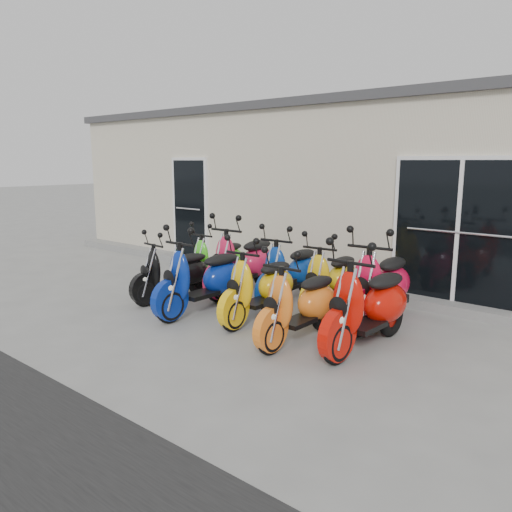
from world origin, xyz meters
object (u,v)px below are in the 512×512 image
(scooter_front_blue, at_px, (203,268))
(scooter_front_orange_a, at_px, (260,277))
(scooter_back_green, at_px, (217,253))
(scooter_front_orange_b, at_px, (300,293))
(scooter_back_blue, at_px, (290,263))
(scooter_front_black, at_px, (174,265))
(scooter_front_red, at_px, (369,293))
(scooter_back_yellow, at_px, (332,270))
(scooter_back_red, at_px, (243,253))
(scooter_back_extra, at_px, (381,274))

(scooter_front_blue, distance_m, scooter_front_orange_a, 0.92)
(scooter_front_orange_a, xyz_separation_m, scooter_back_green, (-1.92, 1.10, -0.04))
(scooter_front_orange_b, bearing_deg, scooter_front_blue, 178.64)
(scooter_back_green, bearing_deg, scooter_front_blue, -51.96)
(scooter_back_blue, bearing_deg, scooter_back_green, 173.75)
(scooter_back_green, distance_m, scooter_back_blue, 1.70)
(scooter_front_orange_a, bearing_deg, scooter_front_black, -179.97)
(scooter_front_black, xyz_separation_m, scooter_back_blue, (1.52, 1.10, 0.06))
(scooter_front_orange_a, xyz_separation_m, scooter_front_red, (1.68, -0.02, 0.06))
(scooter_back_green, relative_size, scooter_back_yellow, 0.95)
(scooter_front_blue, height_order, scooter_back_red, scooter_back_red)
(scooter_back_red, bearing_deg, scooter_front_orange_a, -43.11)
(scooter_back_yellow, bearing_deg, scooter_back_green, 175.65)
(scooter_back_extra, bearing_deg, scooter_back_green, 173.65)
(scooter_front_orange_b, distance_m, scooter_back_yellow, 1.45)
(scooter_front_orange_b, xyz_separation_m, scooter_front_red, (0.77, 0.31, 0.07))
(scooter_front_orange_b, relative_size, scooter_back_blue, 0.96)
(scooter_front_black, xyz_separation_m, scooter_front_orange_b, (2.66, -0.26, 0.03))
(scooter_back_green, distance_m, scooter_back_yellow, 2.44)
(scooter_front_black, distance_m, scooter_front_orange_b, 2.67)
(scooter_front_blue, distance_m, scooter_back_green, 1.73)
(scooter_front_blue, xyz_separation_m, scooter_back_extra, (2.25, 1.22, 0.03))
(scooter_front_black, distance_m, scooter_back_green, 1.19)
(scooter_front_black, relative_size, scooter_front_orange_b, 0.94)
(scooter_front_orange_a, bearing_deg, scooter_back_yellow, 61.66)
(scooter_back_green, height_order, scooter_back_extra, scooter_back_extra)
(scooter_front_red, distance_m, scooter_back_extra, 1.02)
(scooter_back_red, bearing_deg, scooter_back_blue, 0.91)
(scooter_back_green, xyz_separation_m, scooter_back_red, (0.77, -0.15, 0.11))
(scooter_front_blue, relative_size, scooter_front_orange_b, 1.09)
(scooter_back_yellow, height_order, scooter_back_extra, scooter_back_extra)
(scooter_front_blue, relative_size, scooter_back_blue, 1.04)
(scooter_front_blue, distance_m, scooter_back_red, 1.25)
(scooter_back_blue, bearing_deg, scooter_back_extra, -6.26)
(scooter_front_blue, bearing_deg, scooter_front_orange_a, 18.05)
(scooter_front_black, bearing_deg, scooter_front_orange_b, 0.98)
(scooter_front_orange_b, relative_size, scooter_back_yellow, 1.00)
(scooter_front_black, bearing_deg, scooter_back_blue, 42.34)
(scooter_back_yellow, bearing_deg, scooter_back_red, -179.57)
(scooter_front_blue, bearing_deg, scooter_back_extra, 29.67)
(scooter_front_red, height_order, scooter_back_green, scooter_front_red)
(scooter_back_green, bearing_deg, scooter_back_red, -10.62)
(scooter_front_orange_a, height_order, scooter_back_red, scooter_back_red)
(scooter_front_black, height_order, scooter_back_red, scooter_back_red)
(scooter_front_blue, xyz_separation_m, scooter_front_orange_a, (0.88, 0.27, -0.05))
(scooter_back_red, xyz_separation_m, scooter_back_extra, (2.52, 0.00, 0.00))
(scooter_front_blue, bearing_deg, scooter_back_yellow, 44.74)
(scooter_back_yellow, bearing_deg, scooter_front_black, -156.78)
(scooter_front_blue, distance_m, scooter_back_yellow, 1.93)
(scooter_front_orange_b, bearing_deg, scooter_back_yellow, 106.53)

